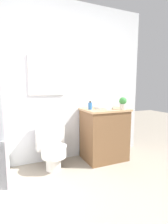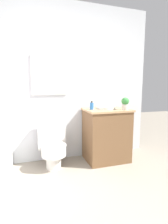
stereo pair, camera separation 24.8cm
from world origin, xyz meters
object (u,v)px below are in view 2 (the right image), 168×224
sink (106,108)px  potted_plant (125,103)px  toilet (52,144)px  soap_bottle (92,106)px

sink → potted_plant: size_ratio=1.76×
toilet → sink: sink is taller
toilet → potted_plant: (1.08, -0.21, 0.60)m
toilet → potted_plant: 1.26m
toilet → potted_plant: bearing=-11.1°
sink → potted_plant: bearing=-42.4°
sink → soap_bottle: (-0.25, -0.00, 0.03)m
toilet → soap_bottle: bearing=-1.3°
toilet → sink: size_ratio=1.92×
sink → potted_plant: potted_plant is taller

